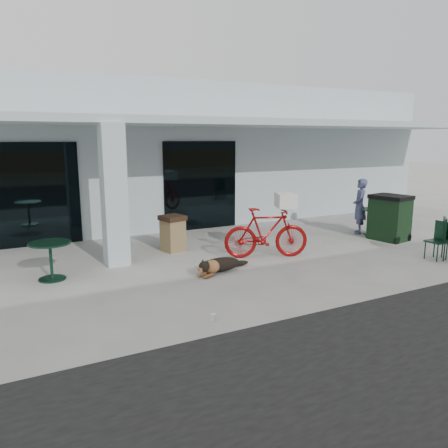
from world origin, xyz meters
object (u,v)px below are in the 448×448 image
cafe_table_near (51,261)px  wheeled_bin (390,218)px  trash_receptacle (173,233)px  cafe_chair_far_b (437,241)px  bicycle (266,233)px  cafe_table_far (373,222)px  dog (220,264)px  person (360,206)px

cafe_table_near → wheeled_bin: (8.76, -0.60, 0.24)m
cafe_table_near → trash_receptacle: 3.13m
cafe_chair_far_b → trash_receptacle: (-5.18, 3.56, 0.01)m
bicycle → cafe_table_far: bearing=-60.0°
wheeled_bin → dog: bearing=175.0°
bicycle → trash_receptacle: (-1.75, 1.58, -0.14)m
person → trash_receptacle: person is taller
dog → cafe_chair_far_b: (4.91, -1.46, 0.27)m
wheeled_bin → cafe_chair_far_b: bearing=-117.7°
trash_receptacle → cafe_table_far: bearing=-8.8°
bicycle → person: (3.90, 0.98, 0.22)m
bicycle → person: size_ratio=1.22×
dog → trash_receptacle: (-0.26, 2.10, 0.28)m
cafe_table_far → cafe_chair_far_b: bearing=-105.7°
bicycle → person: 4.03m
bicycle → wheeled_bin: 4.05m
bicycle → cafe_table_near: 4.76m
trash_receptacle → bicycle: bearing=-42.2°
wheeled_bin → bicycle: bearing=169.6°
dog → trash_receptacle: size_ratio=1.17×
dog → cafe_table_near: (-3.23, 1.10, 0.21)m
bicycle → cafe_table_far: (4.17, 0.67, -0.22)m
cafe_table_near → cafe_table_far: 8.89m
cafe_chair_far_b → person: 3.02m
cafe_table_far → trash_receptacle: size_ratio=0.89×
trash_receptacle → dog: bearing=-82.9°
cafe_table_far → dog: bearing=-168.1°
cafe_table_near → trash_receptacle: trash_receptacle is taller
dog → trash_receptacle: 2.13m
person → trash_receptacle: size_ratio=1.79×
dog → cafe_table_near: size_ratio=1.30×
cafe_table_near → cafe_table_far: cafe_table_near is taller
cafe_chair_far_b → wheeled_bin: bearing=161.9°
bicycle → cafe_table_near: (-4.72, 0.58, -0.21)m
person → wheeled_bin: size_ratio=1.30×
cafe_table_near → person: (8.62, 0.40, 0.43)m
dog → cafe_table_far: (5.66, 1.19, 0.20)m
cafe_chair_far_b → cafe_table_far: bearing=163.7°
dog → cafe_table_far: 5.78m
cafe_table_far → cafe_chair_far_b: cafe_chair_far_b is taller
cafe_chair_far_b → person: bearing=170.4°
dog → cafe_table_far: size_ratio=1.31×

